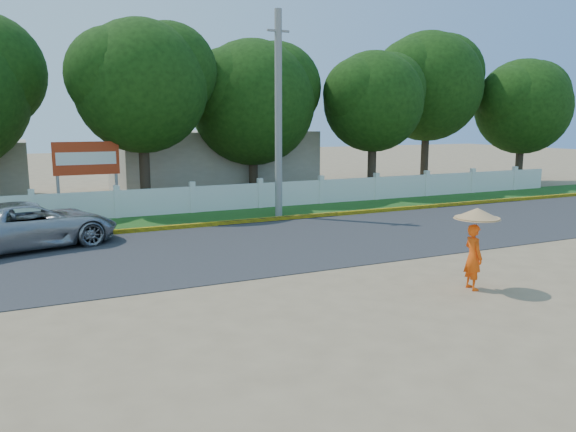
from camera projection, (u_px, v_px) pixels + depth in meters
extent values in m
plane|color=#9E8460|center=(324.00, 284.00, 13.12)|extent=(120.00, 120.00, 0.00)
cube|color=#38383A|center=(253.00, 245.00, 17.13)|extent=(60.00, 7.00, 0.02)
cube|color=#2D601E|center=(203.00, 218.00, 21.81)|extent=(60.00, 3.50, 0.03)
cube|color=yellow|center=(217.00, 224.00, 20.28)|extent=(40.00, 0.18, 0.16)
cube|color=silver|center=(193.00, 200.00, 23.01)|extent=(40.00, 0.10, 1.10)
cube|color=#B7AD99|center=(212.00, 161.00, 30.16)|extent=(10.00, 6.00, 3.20)
cylinder|color=gray|center=(278.00, 116.00, 21.58)|extent=(0.28, 0.28, 7.89)
imported|color=#9C9FA4|center=(30.00, 225.00, 16.69)|extent=(5.45, 3.50, 1.40)
imported|color=#FF4F0D|center=(473.00, 257.00, 12.59)|extent=(0.44, 0.59, 1.49)
cylinder|color=gray|center=(476.00, 232.00, 12.51)|extent=(0.02, 0.02, 0.97)
cone|color=tan|center=(477.00, 213.00, 12.44)|extent=(1.02, 1.02, 0.25)
cylinder|color=gray|center=(58.00, 193.00, 21.81)|extent=(0.12, 0.12, 2.00)
cylinder|color=gray|center=(117.00, 190.00, 22.73)|extent=(0.12, 0.12, 2.00)
cube|color=#B42F13|center=(86.00, 158.00, 22.05)|extent=(2.50, 0.12, 1.30)
cube|color=silver|center=(86.00, 158.00, 22.00)|extent=(2.25, 0.02, 0.49)
cylinder|color=#473828|center=(425.00, 152.00, 32.34)|extent=(0.44, 0.44, 3.97)
sphere|color=#1D4710|center=(427.00, 87.00, 31.72)|extent=(6.13, 6.13, 6.13)
cylinder|color=#473828|center=(372.00, 162.00, 28.92)|extent=(0.44, 0.44, 3.31)
sphere|color=#1D4710|center=(373.00, 102.00, 28.41)|extent=(5.07, 5.07, 5.07)
cylinder|color=#473828|center=(519.00, 158.00, 33.68)|extent=(0.44, 0.44, 3.03)
sphere|color=#1D4710|center=(523.00, 107.00, 33.17)|extent=(5.56, 5.56, 5.56)
cylinder|color=#473828|center=(145.00, 167.00, 23.79)|extent=(0.44, 0.44, 3.64)
sphere|color=#1D4710|center=(141.00, 86.00, 23.23)|extent=(5.51, 5.51, 5.51)
cylinder|color=#473828|center=(253.00, 168.00, 27.53)|extent=(0.44, 0.44, 2.95)
sphere|color=#1D4710|center=(253.00, 103.00, 27.01)|extent=(6.00, 6.00, 6.00)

